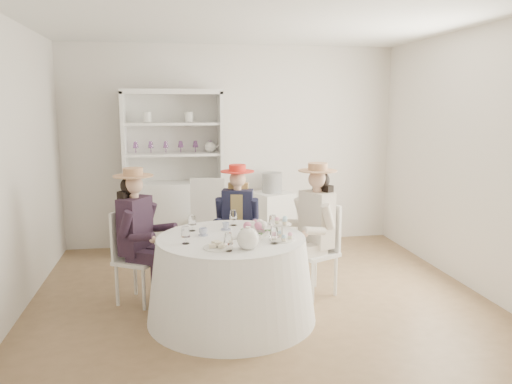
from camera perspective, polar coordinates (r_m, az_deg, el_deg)
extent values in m
plane|color=brown|center=(5.21, 0.19, -11.63)|extent=(4.50, 4.50, 0.00)
plane|color=white|center=(4.91, 0.21, 19.13)|extent=(4.50, 4.50, 0.00)
plane|color=silver|center=(6.85, -2.74, 5.21)|extent=(4.50, 0.00, 4.50)
plane|color=silver|center=(2.95, 7.00, -1.27)|extent=(4.50, 0.00, 4.50)
plane|color=silver|center=(5.00, -26.10, 2.42)|extent=(0.00, 4.50, 4.50)
plane|color=silver|center=(5.72, 23.05, 3.47)|extent=(0.00, 4.50, 4.50)
cone|color=white|center=(4.57, -2.81, -9.88)|extent=(1.52, 1.52, 0.74)
cylinder|color=white|center=(4.45, -2.86, -5.28)|extent=(1.32, 1.32, 0.02)
cube|color=silver|center=(6.59, -9.21, -2.88)|extent=(1.25, 0.47, 0.93)
cube|color=silver|center=(6.64, -9.48, 6.26)|extent=(1.24, 0.05, 1.14)
cube|color=silver|center=(6.42, -9.61, 11.22)|extent=(1.25, 0.47, 0.06)
cube|color=silver|center=(6.46, -14.83, 5.96)|extent=(0.04, 0.47, 1.14)
cube|color=silver|center=(6.47, -4.10, 6.27)|extent=(0.04, 0.47, 1.14)
cube|color=silver|center=(6.45, -9.41, 4.31)|extent=(1.16, 0.42, 0.03)
cube|color=silver|center=(6.43, -9.51, 7.71)|extent=(1.16, 0.42, 0.03)
sphere|color=white|center=(6.47, -5.28, 5.15)|extent=(0.15, 0.15, 0.15)
cube|color=silver|center=(6.84, 1.82, -3.11)|extent=(0.62, 0.62, 0.74)
cylinder|color=black|center=(6.74, 1.84, 1.08)|extent=(0.31, 0.31, 0.27)
cube|color=silver|center=(5.02, -13.29, -7.63)|extent=(0.52, 0.52, 0.04)
cylinder|color=silver|center=(4.89, -12.71, -10.77)|extent=(0.03, 0.03, 0.42)
cylinder|color=silver|center=(5.13, -10.81, -9.71)|extent=(0.03, 0.03, 0.42)
cylinder|color=silver|center=(5.06, -15.60, -10.19)|extent=(0.03, 0.03, 0.42)
cylinder|color=silver|center=(5.29, -13.63, -9.21)|extent=(0.03, 0.03, 0.42)
cube|color=silver|center=(5.05, -15.00, -4.60)|extent=(0.21, 0.32, 0.47)
cube|color=black|center=(4.94, -13.63, -3.73)|extent=(0.34, 0.39, 0.55)
cube|color=black|center=(4.87, -12.78, -7.23)|extent=(0.34, 0.27, 0.11)
cylinder|color=black|center=(4.89, -11.34, -10.61)|extent=(0.09, 0.09, 0.43)
cylinder|color=black|center=(4.75, -14.63, -3.51)|extent=(0.18, 0.16, 0.26)
cube|color=black|center=(5.00, -11.69, -6.72)|extent=(0.34, 0.27, 0.11)
cylinder|color=black|center=(5.02, -10.29, -10.00)|extent=(0.09, 0.09, 0.43)
cylinder|color=black|center=(5.06, -12.05, -2.57)|extent=(0.18, 0.16, 0.26)
cylinder|color=#D8A889|center=(4.88, -13.77, -0.39)|extent=(0.08, 0.08, 0.08)
sphere|color=#D8A889|center=(4.86, -13.82, 0.82)|extent=(0.18, 0.18, 0.18)
sphere|color=black|center=(4.89, -14.23, 0.68)|extent=(0.18, 0.18, 0.18)
cube|color=black|center=(4.94, -14.43, -1.83)|extent=(0.18, 0.23, 0.36)
cylinder|color=tan|center=(4.85, -13.86, 1.81)|extent=(0.38, 0.38, 0.01)
cylinder|color=tan|center=(4.84, -13.88, 2.25)|extent=(0.19, 0.19, 0.08)
cube|color=silver|center=(5.50, -2.11, -5.96)|extent=(0.44, 0.44, 0.04)
cylinder|color=silver|center=(5.44, -3.81, -8.47)|extent=(0.03, 0.03, 0.40)
cylinder|color=silver|center=(5.41, -0.71, -8.56)|extent=(0.03, 0.03, 0.40)
cylinder|color=silver|center=(5.71, -3.40, -7.54)|extent=(0.03, 0.03, 0.40)
cylinder|color=silver|center=(5.68, -0.46, -7.62)|extent=(0.03, 0.03, 0.40)
cube|color=silver|center=(5.59, -1.94, -3.08)|extent=(0.34, 0.11, 0.46)
cube|color=#1A1B34|center=(5.43, -2.11, -2.49)|extent=(0.36, 0.26, 0.53)
cube|color=tan|center=(5.43, -2.11, -2.49)|extent=(0.17, 0.23, 0.46)
cube|color=#1A1B34|center=(5.38, -3.11, -5.51)|extent=(0.19, 0.33, 0.11)
cylinder|color=#1A1B34|center=(5.34, -3.26, -8.71)|extent=(0.09, 0.09, 0.42)
cylinder|color=#1A1B34|center=(5.41, -4.15, -1.88)|extent=(0.12, 0.17, 0.25)
cube|color=#1A1B34|center=(5.36, -1.37, -5.56)|extent=(0.19, 0.33, 0.11)
cylinder|color=#1A1B34|center=(5.32, -1.49, -8.76)|extent=(0.09, 0.09, 0.42)
cylinder|color=#1A1B34|center=(5.37, -0.15, -1.94)|extent=(0.12, 0.17, 0.25)
cylinder|color=#D8A889|center=(5.38, -2.13, 0.45)|extent=(0.08, 0.08, 0.07)
sphere|color=#D8A889|center=(5.36, -2.14, 1.51)|extent=(0.17, 0.17, 0.17)
sphere|color=tan|center=(5.40, -2.09, 1.43)|extent=(0.17, 0.17, 0.17)
cube|color=tan|center=(5.47, -2.04, -0.74)|extent=(0.23, 0.12, 0.35)
cylinder|color=red|center=(5.35, -2.14, 2.37)|extent=(0.36, 0.36, 0.01)
cylinder|color=red|center=(5.35, -2.15, 2.76)|extent=(0.18, 0.18, 0.07)
cube|color=silver|center=(5.12, 6.69, -7.00)|extent=(0.51, 0.51, 0.04)
cylinder|color=silver|center=(5.20, 4.22, -9.24)|extent=(0.03, 0.03, 0.42)
cylinder|color=silver|center=(4.98, 6.50, -10.16)|extent=(0.03, 0.03, 0.42)
cylinder|color=silver|center=(5.39, 6.78, -8.57)|extent=(0.03, 0.03, 0.42)
cylinder|color=silver|center=(5.18, 9.08, -9.42)|extent=(0.03, 0.03, 0.42)
cube|color=silver|center=(5.16, 8.19, -3.90)|extent=(0.18, 0.34, 0.48)
cube|color=beige|center=(5.04, 6.94, -3.09)|extent=(0.32, 0.39, 0.56)
cube|color=beige|center=(5.08, 5.08, -6.18)|extent=(0.35, 0.25, 0.12)
cylinder|color=beige|center=(5.09, 3.86, -9.55)|extent=(0.10, 0.10, 0.44)
cylinder|color=beige|center=(5.14, 5.15, -2.02)|extent=(0.19, 0.15, 0.26)
cube|color=beige|center=(4.96, 6.38, -6.62)|extent=(0.35, 0.25, 0.12)
cylinder|color=beige|center=(4.96, 5.14, -10.08)|extent=(0.10, 0.10, 0.44)
cylinder|color=beige|center=(4.85, 8.19, -2.81)|extent=(0.19, 0.15, 0.26)
cylinder|color=#D8A889|center=(4.98, 7.01, 0.25)|extent=(0.09, 0.09, 0.08)
sphere|color=#D8A889|center=(4.96, 7.04, 1.45)|extent=(0.18, 0.18, 0.18)
sphere|color=black|center=(4.99, 7.40, 1.33)|extent=(0.18, 0.18, 0.18)
cube|color=black|center=(5.05, 7.63, -1.17)|extent=(0.17, 0.24, 0.36)
cylinder|color=tan|center=(4.95, 7.06, 2.44)|extent=(0.38, 0.38, 0.01)
cylinder|color=tan|center=(4.94, 7.07, 2.88)|extent=(0.19, 0.19, 0.08)
cube|color=silver|center=(6.24, -5.30, -3.30)|extent=(0.51, 0.51, 0.04)
cylinder|color=silver|center=(6.45, -3.56, -5.12)|extent=(0.04, 0.04, 0.48)
cylinder|color=silver|center=(6.49, -6.65, -5.08)|extent=(0.04, 0.04, 0.48)
cylinder|color=silver|center=(6.12, -3.80, -5.97)|extent=(0.04, 0.04, 0.48)
cylinder|color=silver|center=(6.16, -7.05, -5.93)|extent=(0.04, 0.04, 0.48)
cube|color=silver|center=(5.99, -5.54, -0.99)|extent=(0.41, 0.11, 0.54)
imported|color=white|center=(4.51, -6.06, -4.60)|extent=(0.10, 0.10, 0.06)
imported|color=white|center=(4.69, -3.47, -3.97)|extent=(0.08, 0.08, 0.06)
imported|color=white|center=(4.55, 0.12, -4.40)|extent=(0.09, 0.09, 0.06)
imported|color=white|center=(4.42, 0.16, -4.92)|extent=(0.25, 0.25, 0.05)
sphere|color=#D36997|center=(4.45, 0.69, -3.93)|extent=(0.07, 0.07, 0.07)
sphere|color=white|center=(4.48, 0.46, -3.82)|extent=(0.07, 0.07, 0.07)
sphere|color=#D36997|center=(4.50, 0.02, -3.77)|extent=(0.07, 0.07, 0.07)
sphere|color=white|center=(4.49, -0.46, -3.79)|extent=(0.07, 0.07, 0.07)
sphere|color=#D36997|center=(4.46, -0.80, -3.88)|extent=(0.07, 0.07, 0.07)
sphere|color=white|center=(4.43, -0.88, -3.99)|extent=(0.07, 0.07, 0.07)
sphere|color=#D36997|center=(4.39, -0.65, -4.10)|extent=(0.07, 0.07, 0.07)
sphere|color=white|center=(4.38, -0.21, -4.15)|extent=(0.07, 0.07, 0.07)
sphere|color=#D36997|center=(4.38, 0.29, -4.13)|extent=(0.07, 0.07, 0.07)
sphere|color=white|center=(4.41, 0.63, -4.05)|extent=(0.07, 0.07, 0.07)
sphere|color=white|center=(4.08, -0.91, -5.38)|extent=(0.18, 0.18, 0.18)
cylinder|color=white|center=(4.09, 0.66, -5.17)|extent=(0.11, 0.03, 0.09)
cylinder|color=white|center=(4.05, -0.91, -4.12)|extent=(0.04, 0.04, 0.02)
cylinder|color=white|center=(4.12, -4.37, -6.35)|extent=(0.24, 0.24, 0.01)
cube|color=beige|center=(4.09, -5.00, -6.15)|extent=(0.06, 0.04, 0.03)
cube|color=beige|center=(4.11, -4.37, -5.89)|extent=(0.06, 0.05, 0.03)
cube|color=beige|center=(4.14, -3.75, -5.95)|extent=(0.07, 0.06, 0.03)
cube|color=beige|center=(4.14, -4.68, -5.76)|extent=(0.07, 0.07, 0.03)
cube|color=beige|center=(4.08, -3.92, -6.18)|extent=(0.06, 0.07, 0.03)
cylinder|color=white|center=(4.35, 3.00, -5.45)|extent=(0.21, 0.21, 0.01)
cylinder|color=white|center=(4.33, 3.01, -4.62)|extent=(0.02, 0.02, 0.14)
cylinder|color=white|center=(4.31, 3.02, -3.70)|extent=(0.16, 0.16, 0.01)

